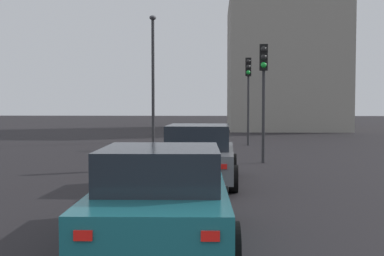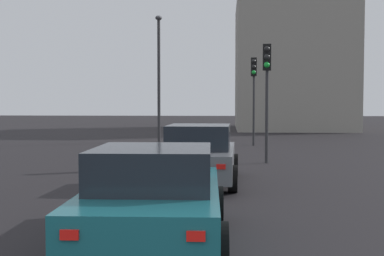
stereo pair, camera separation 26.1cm
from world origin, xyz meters
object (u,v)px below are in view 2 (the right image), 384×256
Objects in this scene: street_lamp_kerbside at (159,67)px; car_teal_second at (154,197)px; car_grey_lead at (200,155)px; traffic_light_near_left at (254,83)px; traffic_light_near_right at (267,78)px.

car_teal_second is at bearing -172.18° from street_lamp_kerbside.
car_teal_second is at bearing 177.86° from car_grey_lead.
car_teal_second is 0.95× the size of traffic_light_near_left.
street_lamp_kerbside reaches higher than traffic_light_near_right.
traffic_light_near_right is (4.38, -2.07, 2.22)m from car_grey_lead.
street_lamp_kerbside is at bearing 5.90° from car_teal_second.
street_lamp_kerbside is at bearing -143.00° from traffic_light_near_right.
traffic_light_near_left is 5.45m from street_lamp_kerbside.
traffic_light_near_left is 7.11m from traffic_light_near_right.
traffic_light_near_right is at bearing -151.14° from street_lamp_kerbside.
traffic_light_near_right reaches higher than car_teal_second.
car_grey_lead is 5.53m from car_teal_second.
car_grey_lead is at bearing -17.17° from traffic_light_near_right.
car_grey_lead reaches higher than car_teal_second.
traffic_light_near_right is (-7.11, -0.06, -0.14)m from traffic_light_near_left.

